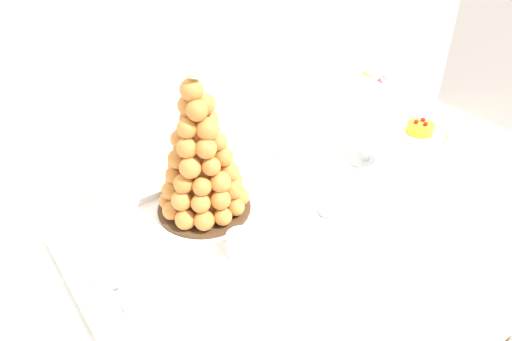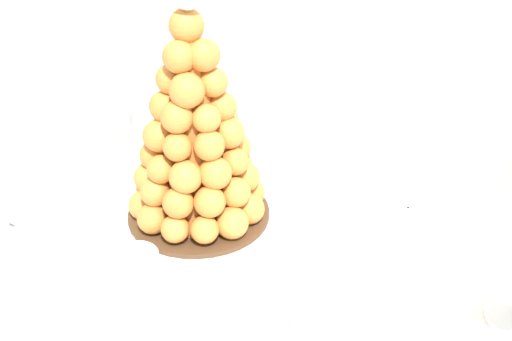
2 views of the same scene
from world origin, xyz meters
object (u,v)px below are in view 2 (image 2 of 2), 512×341
object	(u,v)px
dessert_cup_mid_left	(136,270)
wine_glass	(128,92)
serving_tray	(174,237)
croquembouche	(195,135)
dessert_cup_centre	(313,317)
creme_brulee_ramekin	(31,204)

from	to	relation	value
dessert_cup_mid_left	wine_glass	size ratio (longest dim) A/B	0.37
serving_tray	croquembouche	xyz separation A→B (m)	(0.01, 0.06, 0.15)
croquembouche	dessert_cup_centre	xyz separation A→B (m)	(0.23, -0.18, -0.12)
dessert_cup_centre	creme_brulee_ramekin	distance (m)	0.50
dessert_cup_centre	croquembouche	bearing A→B (deg)	141.86
croquembouche	creme_brulee_ramekin	distance (m)	0.30
serving_tray	dessert_cup_centre	size ratio (longest dim) A/B	12.31
creme_brulee_ramekin	croquembouche	bearing A→B (deg)	16.35
dessert_cup_mid_left	wine_glass	bearing A→B (deg)	119.00
croquembouche	creme_brulee_ramekin	xyz separation A→B (m)	(-0.26, -0.07, -0.13)
dessert_cup_centre	creme_brulee_ramekin	size ratio (longest dim) A/B	0.61
croquembouche	dessert_cup_mid_left	size ratio (longest dim) A/B	5.79
creme_brulee_ramekin	wine_glass	distance (m)	0.25
croquembouche	wine_glass	bearing A→B (deg)	142.90
serving_tray	wine_glass	size ratio (longest dim) A/B	3.77
dessert_cup_mid_left	serving_tray	bearing A→B (deg)	90.00
dessert_cup_mid_left	croquembouche	bearing A→B (deg)	85.47
croquembouche	creme_brulee_ramekin	world-z (taller)	croquembouche
wine_glass	creme_brulee_ramekin	bearing A→B (deg)	-105.97
croquembouche	dessert_cup_mid_left	world-z (taller)	croquembouche
creme_brulee_ramekin	wine_glass	bearing A→B (deg)	74.03
creme_brulee_ramekin	wine_glass	world-z (taller)	wine_glass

